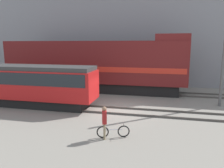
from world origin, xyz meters
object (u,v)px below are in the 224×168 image
object	(u,v)px
freight_locomotive	(94,65)
streetcar	(23,83)
bicycle	(113,132)
person	(104,119)

from	to	relation	value
freight_locomotive	streetcar	bearing A→B (deg)	-120.85
freight_locomotive	bicycle	distance (m)	11.88
freight_locomotive	streetcar	size ratio (longest dim) A/B	1.58
streetcar	bicycle	xyz separation A→B (m)	(8.18, -4.42, -1.48)
freight_locomotive	bicycle	world-z (taller)	freight_locomotive
freight_locomotive	bicycle	bearing A→B (deg)	-67.94
freight_locomotive	streetcar	distance (m)	7.48
streetcar	person	distance (m)	9.13
streetcar	person	xyz separation A→B (m)	(7.79, -4.69, -0.76)
freight_locomotive	person	bearing A→B (deg)	-70.22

